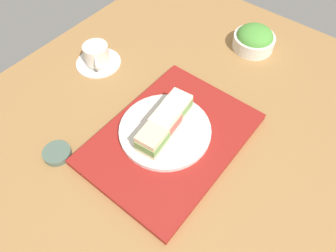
% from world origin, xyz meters
% --- Properties ---
extents(ground_plane, '(1.40, 1.00, 0.03)m').
position_xyz_m(ground_plane, '(0.00, 0.00, -0.01)').
color(ground_plane, olive).
extents(serving_tray, '(0.43, 0.31, 0.02)m').
position_xyz_m(serving_tray, '(0.03, -0.06, 0.01)').
color(serving_tray, maroon).
rests_on(serving_tray, ground_plane).
extents(sandwich_plate, '(0.24, 0.24, 0.01)m').
position_xyz_m(sandwich_plate, '(0.03, -0.04, 0.03)').
color(sandwich_plate, silver).
rests_on(sandwich_plate, serving_tray).
extents(sandwich_near, '(0.08, 0.06, 0.06)m').
position_xyz_m(sandwich_near, '(-0.03, -0.05, 0.06)').
color(sandwich_near, beige).
rests_on(sandwich_near, sandwich_plate).
extents(sandwich_middle, '(0.08, 0.07, 0.06)m').
position_xyz_m(sandwich_middle, '(0.03, -0.04, 0.06)').
color(sandwich_middle, beige).
rests_on(sandwich_middle, sandwich_plate).
extents(sandwich_far, '(0.08, 0.06, 0.05)m').
position_xyz_m(sandwich_far, '(0.09, -0.03, 0.06)').
color(sandwich_far, '#EFE5C1').
rests_on(sandwich_far, sandwich_plate).
extents(salad_bowl, '(0.13, 0.13, 0.08)m').
position_xyz_m(salad_bowl, '(0.48, -0.04, 0.03)').
color(salad_bowl, silver).
rests_on(salad_bowl, ground_plane).
extents(coffee_cup, '(0.14, 0.14, 0.07)m').
position_xyz_m(coffee_cup, '(0.12, 0.30, 0.03)').
color(coffee_cup, silver).
rests_on(coffee_cup, ground_plane).
extents(small_sauce_dish, '(0.07, 0.07, 0.02)m').
position_xyz_m(small_sauce_dish, '(-0.18, 0.13, 0.01)').
color(small_sauce_dish, '#4C6051').
rests_on(small_sauce_dish, ground_plane).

